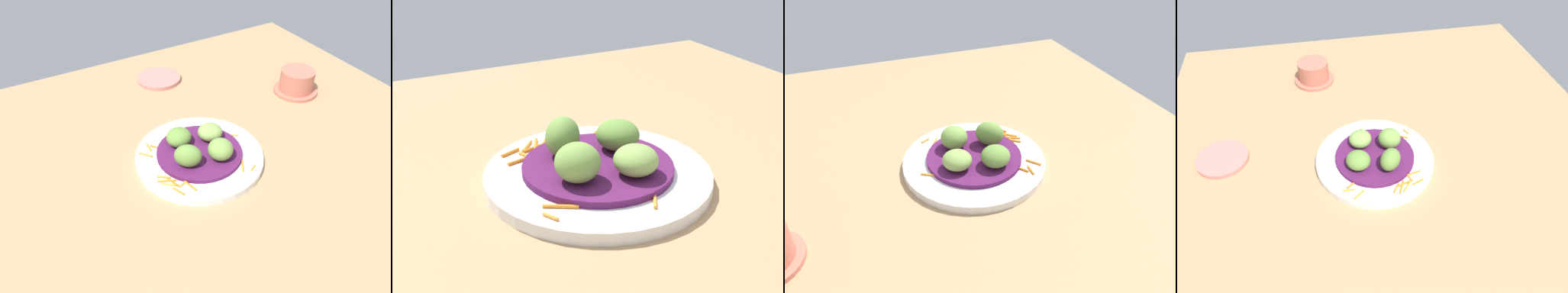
% 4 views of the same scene
% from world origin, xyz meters
% --- Properties ---
extents(table_surface, '(1.10, 1.10, 0.02)m').
position_xyz_m(table_surface, '(0.00, 0.00, 0.01)').
color(table_surface, tan).
rests_on(table_surface, ground).
extents(main_plate, '(0.27, 0.27, 0.02)m').
position_xyz_m(main_plate, '(0.05, -0.04, 0.03)').
color(main_plate, white).
rests_on(main_plate, table_surface).
extents(cabbage_bed, '(0.18, 0.18, 0.01)m').
position_xyz_m(cabbage_bed, '(0.05, -0.04, 0.04)').
color(cabbage_bed, '#51194C').
rests_on(cabbage_bed, main_plate).
extents(carrot_garnish, '(0.22, 0.18, 0.00)m').
position_xyz_m(carrot_garnish, '(0.10, -0.01, 0.04)').
color(carrot_garnish, orange).
rests_on(carrot_garnish, main_plate).
extents(guac_scoop_left, '(0.07, 0.07, 0.04)m').
position_xyz_m(guac_scoop_left, '(0.07, -0.08, 0.06)').
color(guac_scoop_left, olive).
rests_on(guac_scoop_left, cabbage_bed).
extents(guac_scoop_center, '(0.07, 0.07, 0.05)m').
position_xyz_m(guac_scoop_center, '(0.09, -0.01, 0.07)').
color(guac_scoop_center, olive).
rests_on(guac_scoop_center, cabbage_bed).
extents(guac_scoop_right, '(0.07, 0.07, 0.04)m').
position_xyz_m(guac_scoop_right, '(0.02, 0.00, 0.07)').
color(guac_scoop_right, '#759E47').
rests_on(guac_scoop_right, cabbage_bed).
extents(guac_scoop_back, '(0.07, 0.07, 0.03)m').
position_xyz_m(guac_scoop_back, '(0.01, -0.07, 0.06)').
color(guac_scoop_back, '#84A851').
rests_on(guac_scoop_back, cabbage_bed).
extents(side_plate_small, '(0.12, 0.12, 0.01)m').
position_xyz_m(side_plate_small, '(-0.03, -0.38, 0.03)').
color(side_plate_small, tan).
rests_on(side_plate_small, table_surface).
extents(terracotta_bowl, '(0.11, 0.11, 0.06)m').
position_xyz_m(terracotta_bowl, '(-0.31, -0.15, 0.05)').
color(terracotta_bowl, '#C66B56').
rests_on(terracotta_bowl, table_surface).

